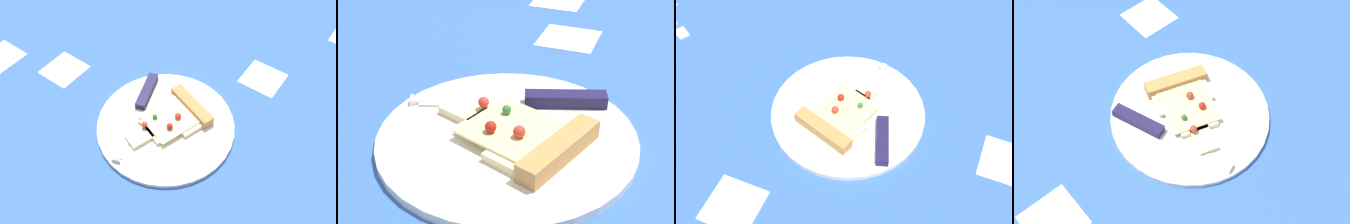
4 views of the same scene
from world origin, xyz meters
The scene contains 4 objects.
ground_plane centered at (-0.01, -0.02, -1.50)cm, with size 138.62×138.62×3.00cm.
plate centered at (-5.32, -1.76, 0.52)cm, with size 29.31×29.31×1.03cm, color white.
pizza_slice centered at (-6.15, -4.16, 1.84)cm, with size 13.99×18.98×2.67cm.
knife centered at (1.71, -1.92, 1.64)cm, with size 9.76×23.39×2.45cm.
Camera 2 is at (-49.81, -18.23, 33.86)cm, focal length 54.86 mm.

